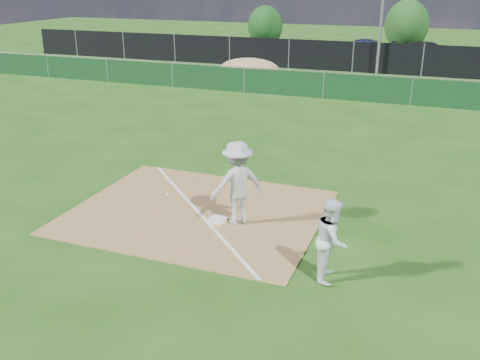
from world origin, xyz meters
name	(u,v)px	position (x,y,z in m)	size (l,w,h in m)	color
ground	(295,124)	(0.00, 10.00, 0.00)	(90.00, 90.00, 0.00)	#1D4A0F
infield_dirt	(198,212)	(0.00, 1.00, 0.01)	(6.00, 5.00, 0.02)	olive
foul_line	(198,211)	(0.00, 1.00, 0.03)	(0.08, 7.00, 0.01)	white
green_fence	(323,86)	(0.00, 15.00, 0.60)	(44.00, 0.05, 1.20)	black
dirt_mound	(249,69)	(-5.00, 18.50, 0.58)	(3.38, 2.60, 1.17)	#A57B4F
black_fence	(353,57)	(0.00, 23.00, 0.90)	(46.00, 0.04, 1.80)	black
parking_lot	(364,60)	(0.00, 28.00, 0.01)	(46.00, 9.00, 0.01)	black
light_pole	(383,3)	(1.50, 22.70, 4.00)	(0.16, 0.16, 8.00)	slate
first_base	(218,220)	(0.70, 0.64, 0.06)	(0.38, 0.38, 0.08)	white
play_at_first	(237,183)	(1.15, 0.78, 1.01)	(2.39, 1.40, 1.98)	silver
runner	(332,239)	(3.69, -0.87, 0.82)	(0.80, 0.62, 1.65)	white
car_left	(264,47)	(-7.01, 27.20, 0.68)	(1.59, 3.95, 1.35)	#AEB0B6
car_mid	(371,50)	(0.37, 28.02, 0.70)	(1.45, 4.16, 1.37)	black
car_right	(430,53)	(4.22, 27.71, 0.73)	(2.01, 4.94, 1.43)	black
tree_left	(265,26)	(-8.60, 32.11, 1.69)	(2.77, 2.77, 3.29)	#382316
tree_mid	(407,25)	(2.13, 33.53, 1.98)	(3.25, 3.25, 3.86)	#382316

